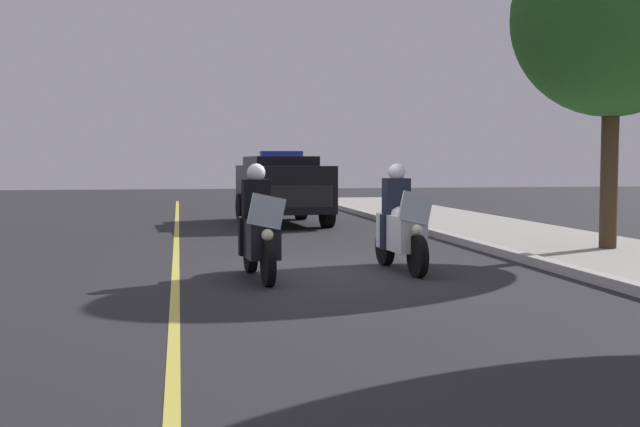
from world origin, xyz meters
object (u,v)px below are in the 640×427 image
Objects in this scene: police_motorcycle_lead_left at (258,232)px; police_suv at (282,186)px; police_motorcycle_lead_right at (400,227)px; tree_mid_block at (613,17)px.

police_suv reaches higher than police_motorcycle_lead_left.
police_motorcycle_lead_right is 10.08m from police_suv.
police_suv is (-10.52, 1.71, 0.37)m from police_motorcycle_lead_left.
police_suv reaches higher than police_motorcycle_lead_right.
police_motorcycle_lead_left is 1.00× the size of police_motorcycle_lead_right.
tree_mid_block is (-2.16, 6.89, 3.75)m from police_motorcycle_lead_left.
police_suv is 10.40m from tree_mid_block.
tree_mid_block is at bearing 107.41° from police_motorcycle_lead_left.
police_suv is 0.81× the size of tree_mid_block.
police_motorcycle_lead_left is 0.34× the size of tree_mid_block.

